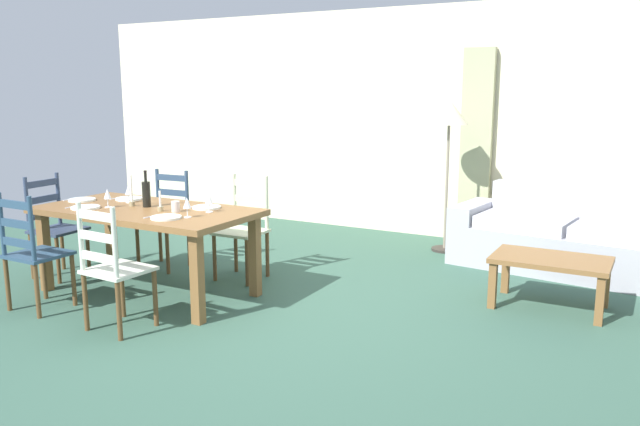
{
  "coord_description": "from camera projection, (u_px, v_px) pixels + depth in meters",
  "views": [
    {
      "loc": [
        2.64,
        -4.03,
        1.75
      ],
      "look_at": [
        0.18,
        0.47,
        0.75
      ],
      "focal_mm": 35.82,
      "sensor_mm": 36.0,
      "label": 1
    }
  ],
  "objects": [
    {
      "name": "dining_chair_far_right",
      "position": [
        244.0,
        228.0,
        5.94
      ],
      "size": [
        0.43,
        0.41,
        0.96
      ],
      "color": "beige",
      "rests_on": "ground_plane"
    },
    {
      "name": "wine_glass_far_left",
      "position": [
        129.0,
        190.0,
        5.67
      ],
      "size": [
        0.06,
        0.06,
        0.16
      ],
      "color": "white",
      "rests_on": "dining_table"
    },
    {
      "name": "dinner_plate_far_right",
      "position": [
        206.0,
        207.0,
        5.42
      ],
      "size": [
        0.24,
        0.24,
        0.02
      ],
      "primitive_type": "cylinder",
      "color": "white",
      "rests_on": "dining_table"
    },
    {
      "name": "dining_chair_far_left",
      "position": [
        166.0,
        219.0,
        6.32
      ],
      "size": [
        0.45,
        0.43,
        0.96
      ],
      "color": "#30465F",
      "rests_on": "ground_plane"
    },
    {
      "name": "fork_head_west",
      "position": [
        71.0,
        199.0,
        5.86
      ],
      "size": [
        0.03,
        0.17,
        0.01
      ],
      "primitive_type": "cube",
      "rotation": [
        0.0,
        0.0,
        0.07
      ],
      "color": "silver",
      "rests_on": "dining_table"
    },
    {
      "name": "wine_bottle",
      "position": [
        146.0,
        193.0,
        5.47
      ],
      "size": [
        0.07,
        0.07,
        0.32
      ],
      "color": "black",
      "rests_on": "dining_table"
    },
    {
      "name": "wine_glass_far_right",
      "position": [
        209.0,
        199.0,
        5.23
      ],
      "size": [
        0.06,
        0.06,
        0.16
      ],
      "color": "white",
      "rests_on": "dining_table"
    },
    {
      "name": "dining_table",
      "position": [
        147.0,
        218.0,
        5.44
      ],
      "size": [
        1.9,
        0.96,
        0.75
      ],
      "color": "brown",
      "rests_on": "ground_plane"
    },
    {
      "name": "coffee_table",
      "position": [
        551.0,
        265.0,
        5.12
      ],
      "size": [
        0.9,
        0.56,
        0.42
      ],
      "color": "brown",
      "rests_on": "ground_plane"
    },
    {
      "name": "fork_far_right",
      "position": [
        193.0,
        206.0,
        5.5
      ],
      "size": [
        0.02,
        0.17,
        0.01
      ],
      "primitive_type": "cube",
      "rotation": [
        0.0,
        0.0,
        -0.03
      ],
      "color": "silver",
      "rests_on": "dining_table"
    },
    {
      "name": "wine_glass_near_left",
      "position": [
        107.0,
        195.0,
        5.44
      ],
      "size": [
        0.06,
        0.06,
        0.16
      ],
      "color": "white",
      "rests_on": "dining_table"
    },
    {
      "name": "coffee_cup_primary",
      "position": [
        176.0,
        207.0,
        5.26
      ],
      "size": [
        0.07,
        0.07,
        0.09
      ],
      "primitive_type": "cylinder",
      "color": "beige",
      "rests_on": "dining_table"
    },
    {
      "name": "ground_plane",
      "position": [
        272.0,
        315.0,
        5.05
      ],
      "size": [
        9.6,
        9.6,
        0.02
      ],
      "primitive_type": "cube",
      "color": "#355848"
    },
    {
      "name": "candle_short",
      "position": [
        160.0,
        206.0,
        5.29
      ],
      "size": [
        0.05,
        0.05,
        0.17
      ],
      "color": "#998C66",
      "rests_on": "dining_table"
    },
    {
      "name": "fork_near_right",
      "position": [
        152.0,
        216.0,
        5.07
      ],
      "size": [
        0.02,
        0.17,
        0.01
      ],
      "primitive_type": "cube",
      "rotation": [
        0.0,
        0.0,
        -0.04
      ],
      "color": "silver",
      "rests_on": "dining_table"
    },
    {
      "name": "dinner_plate_far_left",
      "position": [
        129.0,
        199.0,
        5.85
      ],
      "size": [
        0.24,
        0.24,
        0.02
      ],
      "primitive_type": "cylinder",
      "color": "white",
      "rests_on": "dining_table"
    },
    {
      "name": "dining_chair_near_left",
      "position": [
        32.0,
        252.0,
        5.04
      ],
      "size": [
        0.42,
        0.4,
        0.96
      ],
      "color": "#2A455D",
      "rests_on": "ground_plane"
    },
    {
      "name": "dining_chair_near_right",
      "position": [
        113.0,
        268.0,
        4.61
      ],
      "size": [
        0.44,
        0.42,
        0.96
      ],
      "color": "silver",
      "rests_on": "ground_plane"
    },
    {
      "name": "dining_chair_head_west",
      "position": [
        54.0,
        226.0,
        6.0
      ],
      "size": [
        0.42,
        0.44,
        0.96
      ],
      "color": "#303D57",
      "rests_on": "ground_plane"
    },
    {
      "name": "dinner_plate_near_left",
      "position": [
        85.0,
        207.0,
        5.42
      ],
      "size": [
        0.24,
        0.24,
        0.02
      ],
      "primitive_type": "cylinder",
      "color": "white",
      "rests_on": "dining_table"
    },
    {
      "name": "wine_glass_near_right",
      "position": [
        187.0,
        204.0,
        5.01
      ],
      "size": [
        0.06,
        0.06,
        0.16
      ],
      "color": "white",
      "rests_on": "dining_table"
    },
    {
      "name": "standing_lamp",
      "position": [
        449.0,
        121.0,
        6.75
      ],
      "size": [
        0.4,
        0.4,
        1.64
      ],
      "color": "#332D28",
      "rests_on": "ground_plane"
    },
    {
      "name": "wall_far",
      "position": [
        421.0,
        123.0,
        7.63
      ],
      "size": [
        9.6,
        0.16,
        2.7
      ],
      "primitive_type": "cube",
      "color": "beige",
      "rests_on": "ground_plane"
    },
    {
      "name": "fork_far_left",
      "position": [
        117.0,
        198.0,
        5.92
      ],
      "size": [
        0.02,
        0.17,
        0.01
      ],
      "primitive_type": "cube",
      "rotation": [
        0.0,
        0.0,
        -0.02
      ],
      "color": "silver",
      "rests_on": "dining_table"
    },
    {
      "name": "couch",
      "position": [
        575.0,
        242.0,
        6.16
      ],
      "size": [
        2.36,
        1.06,
        0.8
      ],
      "color": "#A9A9B2",
      "rests_on": "ground_plane"
    },
    {
      "name": "fork_near_left",
      "position": [
        73.0,
        207.0,
        5.49
      ],
      "size": [
        0.02,
        0.17,
        0.01
      ],
      "primitive_type": "cube",
      "rotation": [
        0.0,
        0.0,
        0.04
      ],
      "color": "silver",
      "rests_on": "dining_table"
    },
    {
      "name": "candle_tall",
      "position": [
        132.0,
        197.0,
        5.51
      ],
      "size": [
        0.05,
        0.05,
        0.27
      ],
      "color": "#998C66",
      "rests_on": "dining_table"
    },
    {
      "name": "curtain_panel_left",
      "position": [
        476.0,
        147.0,
        7.22
      ],
      "size": [
        0.35,
        0.08,
        2.2
      ],
      "primitive_type": "cube",
      "color": "#ABAD81",
      "rests_on": "ground_plane"
    },
    {
      "name": "dinner_plate_near_right",
      "position": [
        166.0,
        217.0,
        4.99
      ],
      "size": [
        0.24,
        0.24,
        0.02
      ],
      "primitive_type": "cylinder",
      "color": "white",
      "rests_on": "dining_table"
    },
    {
      "name": "dinner_plate_head_west",
      "position": [
        82.0,
        200.0,
        5.79
      ],
      "size": [
        0.24,
        0.24,
        0.02
      ],
      "primitive_type": "cylinder",
      "color": "white",
      "rests_on": "dining_table"
    }
  ]
}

